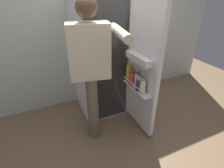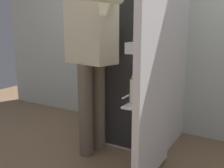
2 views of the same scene
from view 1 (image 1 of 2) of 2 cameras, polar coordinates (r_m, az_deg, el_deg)
ground_plane at (r=2.39m, az=1.38°, el=-14.28°), size 6.04×6.04×0.00m
kitchen_wall at (r=2.65m, az=-7.77°, el=21.57°), size 4.40×0.10×2.62m
refrigerator at (r=2.38m, az=-3.33°, el=8.39°), size 0.64×1.21×1.61m
person at (r=1.85m, az=-6.90°, el=6.75°), size 0.53×0.76×1.58m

